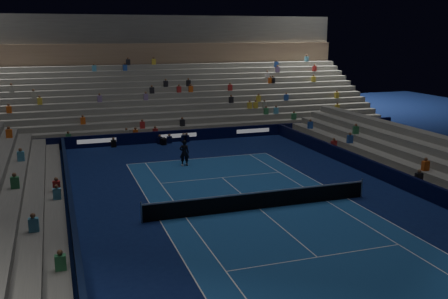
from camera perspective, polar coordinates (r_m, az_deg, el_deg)
name	(u,v)px	position (r m, az deg, el deg)	size (l,w,h in m)	color
ground	(259,209)	(27.65, 4.02, -6.71)	(90.00, 90.00, 0.00)	#0C194B
court_surface	(259,209)	(27.65, 4.02, -6.70)	(10.97, 23.77, 0.01)	#194A8C
sponsor_barrier_far	(178,136)	(44.55, -5.16, 1.55)	(44.00, 0.25, 1.00)	black
sponsor_barrier_east	(409,183)	(32.35, 20.13, -3.62)	(0.25, 37.00, 1.00)	black
sponsor_barrier_west	(73,221)	(25.55, -16.68, -7.74)	(0.25, 37.00, 1.00)	black
grandstand_main	(156,92)	(53.19, -7.63, 6.49)	(44.00, 15.20, 11.20)	slate
tennis_net	(260,200)	(27.48, 4.03, -5.72)	(12.90, 0.10, 1.10)	#B2B2B7
tennis_player	(184,153)	(36.26, -4.50, -0.37)	(0.69, 0.45, 1.89)	black
broadcast_camera	(163,141)	(43.40, -6.86, 0.94)	(0.48, 0.91, 0.58)	black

